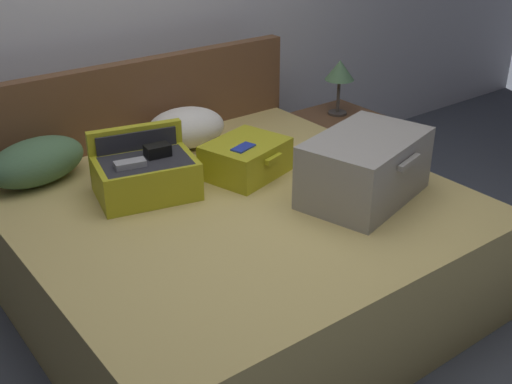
# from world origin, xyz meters

# --- Properties ---
(ground_plane) EXTENTS (12.00, 12.00, 0.00)m
(ground_plane) POSITION_xyz_m (0.00, 0.00, 0.00)
(ground_plane) COLOR #4C515B
(bed) EXTENTS (1.87, 1.77, 0.53)m
(bed) POSITION_xyz_m (0.00, 0.40, 0.27)
(bed) COLOR tan
(bed) RESTS_ON ground
(headboard) EXTENTS (1.90, 0.08, 0.97)m
(headboard) POSITION_xyz_m (0.00, 1.32, 0.48)
(headboard) COLOR brown
(headboard) RESTS_ON ground
(hard_case_large) EXTENTS (0.66, 0.52, 0.29)m
(hard_case_large) POSITION_xyz_m (0.47, 0.10, 0.68)
(hard_case_large) COLOR gray
(hard_case_large) RESTS_ON bed
(hard_case_medium) EXTENTS (0.50, 0.41, 0.28)m
(hard_case_medium) POSITION_xyz_m (-0.29, 0.71, 0.64)
(hard_case_medium) COLOR gold
(hard_case_medium) RESTS_ON bed
(hard_case_small) EXTENTS (0.44, 0.39, 0.18)m
(hard_case_small) POSITION_xyz_m (0.20, 0.61, 0.62)
(hard_case_small) COLOR gold
(hard_case_small) RESTS_ON bed
(pillow_near_headboard) EXTENTS (0.46, 0.38, 0.21)m
(pillow_near_headboard) POSITION_xyz_m (0.16, 1.09, 0.64)
(pillow_near_headboard) COLOR white
(pillow_near_headboard) RESTS_ON bed
(pillow_center_head) EXTENTS (0.52, 0.36, 0.21)m
(pillow_center_head) POSITION_xyz_m (-0.63, 1.13, 0.64)
(pillow_center_head) COLOR #4C724C
(pillow_center_head) RESTS_ON bed
(nightstand) EXTENTS (0.44, 0.40, 0.50)m
(nightstand) POSITION_xyz_m (1.21, 1.03, 0.25)
(nightstand) COLOR brown
(nightstand) RESTS_ON ground
(table_lamp) EXTENTS (0.18, 0.18, 0.34)m
(table_lamp) POSITION_xyz_m (1.21, 1.03, 0.76)
(table_lamp) COLOR #3F3833
(table_lamp) RESTS_ON nightstand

